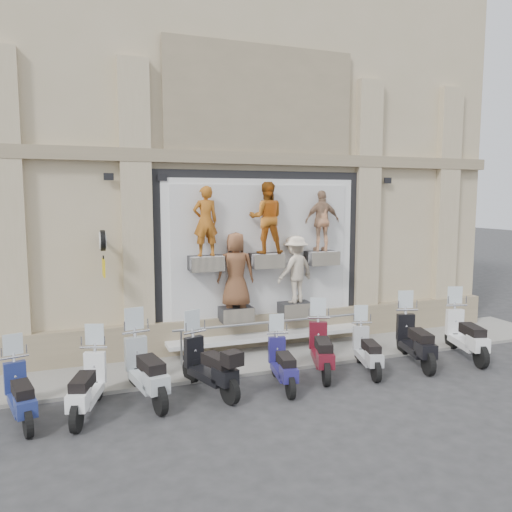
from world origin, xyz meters
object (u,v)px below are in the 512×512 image
object	(u,v)px
scooter_e	(283,354)
scooter_h	(416,330)
guard_rail	(275,339)
scooter_i	(466,325)
scooter_f	(322,339)
scooter_g	(368,341)
scooter_a	(20,382)
scooter_c	(146,358)
scooter_d	(209,355)
clock_sign_bracket	(103,247)
scooter_b	(87,374)

from	to	relation	value
scooter_e	scooter_h	world-z (taller)	scooter_h
guard_rail	scooter_h	world-z (taller)	scooter_h
guard_rail	scooter_i	distance (m)	4.65
scooter_f	scooter_g	world-z (taller)	scooter_f
scooter_a	scooter_i	xyz separation A→B (m)	(9.81, 0.11, 0.10)
scooter_c	scooter_h	world-z (taller)	scooter_c
scooter_a	scooter_d	xyz separation A→B (m)	(3.41, 0.15, 0.07)
clock_sign_bracket	scooter_i	bearing A→B (deg)	-14.22
scooter_d	scooter_c	bearing A→B (deg)	158.44
scooter_c	scooter_g	bearing A→B (deg)	-11.73
scooter_a	scooter_d	size ratio (longest dim) A/B	0.92
scooter_f	scooter_i	xyz separation A→B (m)	(3.80, -0.24, 0.03)
clock_sign_bracket	scooter_b	distance (m)	3.09
scooter_g	scooter_i	size ratio (longest dim) A/B	0.85
clock_sign_bracket	scooter_h	distance (m)	7.37
clock_sign_bracket	scooter_h	bearing A→B (deg)	-16.74
scooter_c	scooter_d	size ratio (longest dim) A/B	1.07
scooter_f	scooter_g	distance (m)	1.05
guard_rail	scooter_f	world-z (taller)	scooter_f
scooter_g	scooter_f	bearing A→B (deg)	-177.69
scooter_b	scooter_c	xyz separation A→B (m)	(1.08, 0.29, 0.09)
guard_rail	scooter_b	bearing A→B (deg)	-157.73
scooter_a	scooter_c	xyz separation A→B (m)	(2.17, 0.23, 0.12)
guard_rail	scooter_f	distance (m)	1.52
scooter_b	scooter_h	distance (m)	7.27
scooter_d	scooter_g	bearing A→B (deg)	-18.69
scooter_d	scooter_a	bearing A→B (deg)	164.56
scooter_c	scooter_d	bearing A→B (deg)	-13.87
scooter_e	scooter_i	size ratio (longest dim) A/B	0.85
scooter_e	scooter_f	distance (m)	1.19
scooter_e	scooter_f	size ratio (longest dim) A/B	0.89
scooter_b	scooter_e	distance (m)	3.81
scooter_d	scooter_e	distance (m)	1.52
scooter_d	scooter_h	bearing A→B (deg)	-17.94
scooter_b	scooter_a	bearing A→B (deg)	-166.53
clock_sign_bracket	scooter_c	distance (m)	2.84
scooter_h	scooter_b	bearing A→B (deg)	-163.25
scooter_f	scooter_i	bearing A→B (deg)	15.91
clock_sign_bracket	scooter_c	xyz separation A→B (m)	(0.60, -1.97, -1.96)
clock_sign_bracket	scooter_d	distance (m)	3.41
scooter_a	scooter_b	xyz separation A→B (m)	(1.09, -0.07, 0.04)
scooter_d	scooter_h	distance (m)	4.96
scooter_c	scooter_f	world-z (taller)	scooter_c
scooter_b	scooter_f	bearing A→B (deg)	21.73
scooter_f	scooter_h	world-z (taller)	scooter_h
scooter_d	scooter_f	world-z (taller)	scooter_f
scooter_g	scooter_i	world-z (taller)	scooter_i
scooter_c	scooter_b	bearing A→B (deg)	-175.09
scooter_f	scooter_i	world-z (taller)	scooter_i
guard_rail	scooter_b	distance (m)	4.74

